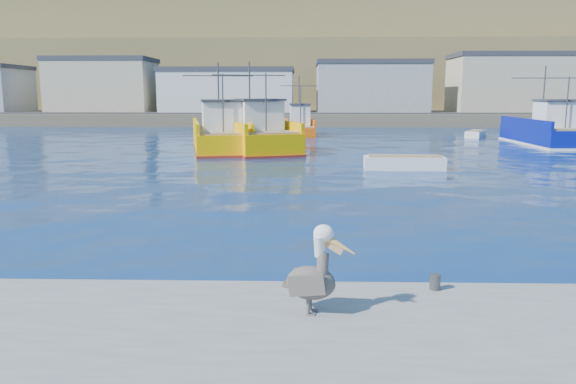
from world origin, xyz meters
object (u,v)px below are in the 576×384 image
(skiff_far, at_px, (475,134))
(pelican, at_px, (313,275))
(trawler_yellow_b, at_px, (255,136))
(boat_orange, at_px, (299,126))
(trawler_yellow_a, at_px, (221,136))
(trawler_blue, at_px, (548,132))
(skiff_mid, at_px, (404,164))

(skiff_far, distance_m, pelican, 48.74)
(trawler_yellow_b, bearing_deg, pelican, -83.41)
(trawler_yellow_b, height_order, boat_orange, trawler_yellow_b)
(trawler_yellow_a, xyz_separation_m, skiff_far, (22.79, 13.34, -0.79))
(boat_orange, height_order, pelican, boat_orange)
(boat_orange, distance_m, pelican, 47.58)
(boat_orange, bearing_deg, skiff_far, -5.78)
(trawler_blue, xyz_separation_m, skiff_mid, (-14.54, -15.79, -0.74))
(skiff_far, height_order, pelican, pelican)
(trawler_blue, height_order, boat_orange, trawler_blue)
(trawler_yellow_a, bearing_deg, trawler_blue, 11.63)
(trawler_blue, xyz_separation_m, pelican, (-19.98, -37.92, 0.11))
(boat_orange, height_order, skiff_mid, boat_orange)
(trawler_yellow_a, distance_m, skiff_mid, 15.68)
(boat_orange, xyz_separation_m, skiff_far, (17.04, -1.72, -0.72))
(boat_orange, relative_size, skiff_far, 1.84)
(trawler_yellow_b, relative_size, pelican, 8.27)
(pelican, bearing_deg, skiff_far, 70.21)
(trawler_yellow_a, distance_m, boat_orange, 16.13)
(skiff_mid, xyz_separation_m, pelican, (-5.43, -22.13, 0.85))
(skiff_mid, height_order, skiff_far, skiff_mid)
(pelican, bearing_deg, skiff_mid, 76.21)
(trawler_blue, bearing_deg, trawler_yellow_b, -167.49)
(trawler_yellow_a, xyz_separation_m, boat_orange, (5.74, 15.07, -0.07))
(skiff_far, bearing_deg, trawler_yellow_a, -149.65)
(trawler_yellow_b, bearing_deg, trawler_blue, 12.51)
(boat_orange, relative_size, skiff_mid, 1.67)
(trawler_yellow_a, height_order, pelican, trawler_yellow_a)
(trawler_yellow_a, bearing_deg, trawler_yellow_b, 3.08)
(boat_orange, bearing_deg, trawler_yellow_a, -110.87)
(skiff_mid, distance_m, pelican, 22.80)
(skiff_far, bearing_deg, trawler_blue, -66.32)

